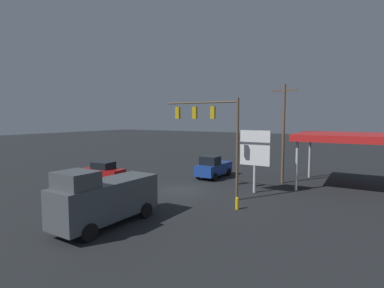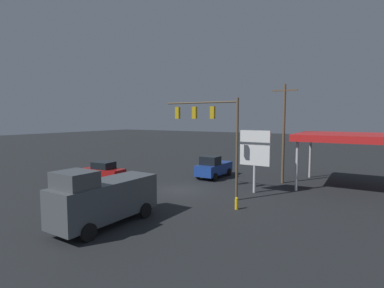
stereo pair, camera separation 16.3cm
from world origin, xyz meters
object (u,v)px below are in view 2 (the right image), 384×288
at_px(pickup_parked, 213,167).
at_px(delivery_truck, 103,198).
at_px(fire_hydrant, 237,203).
at_px(traffic_signal_assembly, 211,125).
at_px(utility_pole, 284,131).
at_px(price_sign, 255,150).
at_px(sedan_waiting, 104,171).

bearing_deg(pickup_parked, delivery_truck, 3.92).
height_order(delivery_truck, fire_hydrant, delivery_truck).
xyz_separation_m(traffic_signal_assembly, delivery_truck, (2.44, 9.27, -4.21)).
relative_size(utility_pole, price_sign, 1.80).
relative_size(utility_pole, sedan_waiting, 2.14).
xyz_separation_m(utility_pole, pickup_parked, (7.12, 1.03, -4.02)).
height_order(traffic_signal_assembly, price_sign, traffic_signal_assembly).
distance_m(price_sign, pickup_parked, 7.70).
height_order(utility_pole, delivery_truck, utility_pole).
distance_m(sedan_waiting, fire_hydrant, 15.73).
relative_size(traffic_signal_assembly, utility_pole, 0.83).
bearing_deg(traffic_signal_assembly, delivery_truck, 75.24).
bearing_deg(utility_pole, pickup_parked, 8.24).
distance_m(price_sign, sedan_waiting, 15.62).
bearing_deg(traffic_signal_assembly, utility_pole, -115.35).
height_order(utility_pole, fire_hydrant, utility_pole).
xyz_separation_m(traffic_signal_assembly, price_sign, (-2.70, -2.99, -2.18)).
bearing_deg(traffic_signal_assembly, price_sign, -132.11).
bearing_deg(delivery_truck, traffic_signal_assembly, 167.29).
bearing_deg(sedan_waiting, utility_pole, -157.84).
relative_size(delivery_truck, sedan_waiting, 1.52).
distance_m(traffic_signal_assembly, utility_pole, 8.99).
xyz_separation_m(price_sign, fire_hydrant, (-0.50, 5.22, -3.28)).
bearing_deg(pickup_parked, fire_hydrant, 35.88).
distance_m(utility_pole, fire_hydrant, 11.36).
distance_m(price_sign, delivery_truck, 13.44).
distance_m(traffic_signal_assembly, pickup_parked, 9.15).
bearing_deg(pickup_parked, utility_pole, 99.19).
bearing_deg(delivery_truck, pickup_parked, -174.98).
xyz_separation_m(traffic_signal_assembly, fire_hydrant, (-3.20, 2.23, -5.47)).
relative_size(sedan_waiting, fire_hydrant, 5.15).
height_order(delivery_truck, pickup_parked, delivery_truck).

